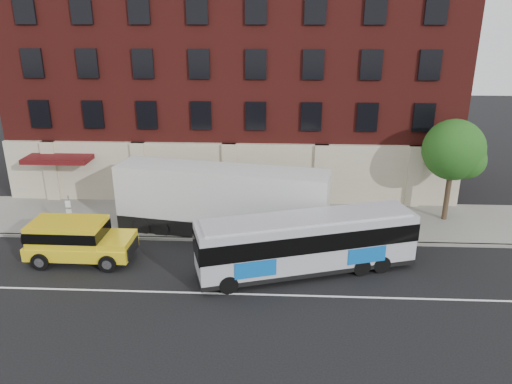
{
  "coord_description": "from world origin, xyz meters",
  "views": [
    {
      "loc": [
        3.28,
        -18.8,
        12.05
      ],
      "look_at": [
        2.07,
        5.5,
        3.16
      ],
      "focal_mm": 34.29,
      "sensor_mm": 36.0,
      "label": 1
    }
  ],
  "objects_px": {
    "yellow_suv": "(76,238)",
    "shipping_container": "(222,202)",
    "sign_pole": "(70,213)",
    "city_bus": "(307,242)",
    "street_tree": "(454,152)"
  },
  "relations": [
    {
      "from": "sign_pole",
      "to": "shipping_container",
      "type": "bearing_deg",
      "value": 5.43
    },
    {
      "from": "street_tree",
      "to": "shipping_container",
      "type": "distance_m",
      "value": 13.94
    },
    {
      "from": "shipping_container",
      "to": "city_bus",
      "type": "bearing_deg",
      "value": -42.17
    },
    {
      "from": "yellow_suv",
      "to": "shipping_container",
      "type": "bearing_deg",
      "value": 26.71
    },
    {
      "from": "yellow_suv",
      "to": "sign_pole",
      "type": "bearing_deg",
      "value": 117.16
    },
    {
      "from": "sign_pole",
      "to": "shipping_container",
      "type": "relative_size",
      "value": 0.2
    },
    {
      "from": "shipping_container",
      "to": "sign_pole",
      "type": "bearing_deg",
      "value": -174.57
    },
    {
      "from": "city_bus",
      "to": "yellow_suv",
      "type": "bearing_deg",
      "value": 177.03
    },
    {
      "from": "yellow_suv",
      "to": "shipping_container",
      "type": "xyz_separation_m",
      "value": [
        7.13,
        3.59,
        0.74
      ]
    },
    {
      "from": "street_tree",
      "to": "yellow_suv",
      "type": "relative_size",
      "value": 1.09
    },
    {
      "from": "city_bus",
      "to": "shipping_container",
      "type": "height_order",
      "value": "shipping_container"
    },
    {
      "from": "sign_pole",
      "to": "yellow_suv",
      "type": "height_order",
      "value": "sign_pole"
    },
    {
      "from": "sign_pole",
      "to": "shipping_container",
      "type": "xyz_separation_m",
      "value": [
        8.55,
        0.81,
        0.53
      ]
    },
    {
      "from": "street_tree",
      "to": "yellow_suv",
      "type": "distance_m",
      "value": 21.74
    },
    {
      "from": "city_bus",
      "to": "yellow_suv",
      "type": "xyz_separation_m",
      "value": [
        -11.76,
        0.61,
        -0.39
      ]
    }
  ]
}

